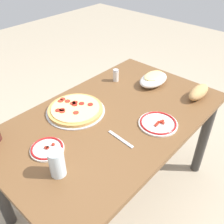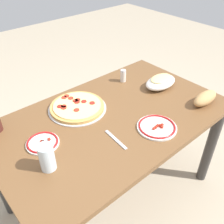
{
  "view_description": "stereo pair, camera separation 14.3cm",
  "coord_description": "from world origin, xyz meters",
  "px_view_note": "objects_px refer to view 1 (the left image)",
  "views": [
    {
      "loc": [
        -0.85,
        -0.77,
        1.59
      ],
      "look_at": [
        0.0,
        0.0,
        0.74
      ],
      "focal_mm": 40.36,
      "sensor_mm": 36.0,
      "label": 1
    },
    {
      "loc": [
        -0.75,
        -0.87,
        1.59
      ],
      "look_at": [
        0.0,
        0.0,
        0.74
      ],
      "focal_mm": 40.36,
      "sensor_mm": 36.0,
      "label": 2
    }
  ],
  "objects_px": {
    "side_plate_far": "(158,123)",
    "pepperoni_pizza": "(75,109)",
    "dining_table": "(112,131)",
    "bread_loaf": "(199,92)",
    "spice_shaker": "(116,75)",
    "water_glass": "(57,163)",
    "side_plate_near": "(47,149)",
    "baked_pasta_dish": "(153,79)"
  },
  "relations": [
    {
      "from": "water_glass",
      "to": "spice_shaker",
      "type": "height_order",
      "value": "water_glass"
    },
    {
      "from": "dining_table",
      "to": "baked_pasta_dish",
      "type": "distance_m",
      "value": 0.49
    },
    {
      "from": "pepperoni_pizza",
      "to": "bread_loaf",
      "type": "xyz_separation_m",
      "value": [
        0.62,
        -0.46,
        0.02
      ]
    },
    {
      "from": "dining_table",
      "to": "spice_shaker",
      "type": "height_order",
      "value": "spice_shaker"
    },
    {
      "from": "baked_pasta_dish",
      "to": "side_plate_far",
      "type": "distance_m",
      "value": 0.44
    },
    {
      "from": "bread_loaf",
      "to": "spice_shaker",
      "type": "distance_m",
      "value": 0.56
    },
    {
      "from": "baked_pasta_dish",
      "to": "bread_loaf",
      "type": "xyz_separation_m",
      "value": [
        0.05,
        -0.31,
        -0.0
      ]
    },
    {
      "from": "bread_loaf",
      "to": "dining_table",
      "type": "bearing_deg",
      "value": 151.9
    },
    {
      "from": "side_plate_near",
      "to": "spice_shaker",
      "type": "xyz_separation_m",
      "value": [
        0.74,
        0.2,
        0.03
      ]
    },
    {
      "from": "pepperoni_pizza",
      "to": "baked_pasta_dish",
      "type": "height_order",
      "value": "baked_pasta_dish"
    },
    {
      "from": "baked_pasta_dish",
      "to": "bread_loaf",
      "type": "distance_m",
      "value": 0.31
    },
    {
      "from": "pepperoni_pizza",
      "to": "side_plate_near",
      "type": "relative_size",
      "value": 2.08
    },
    {
      "from": "baked_pasta_dish",
      "to": "side_plate_near",
      "type": "height_order",
      "value": "baked_pasta_dish"
    },
    {
      "from": "baked_pasta_dish",
      "to": "side_plate_far",
      "type": "xyz_separation_m",
      "value": [
        -0.35,
        -0.27,
        -0.03
      ]
    },
    {
      "from": "dining_table",
      "to": "pepperoni_pizza",
      "type": "height_order",
      "value": "pepperoni_pizza"
    },
    {
      "from": "dining_table",
      "to": "baked_pasta_dish",
      "type": "bearing_deg",
      "value": 4.24
    },
    {
      "from": "pepperoni_pizza",
      "to": "baked_pasta_dish",
      "type": "distance_m",
      "value": 0.59
    },
    {
      "from": "side_plate_near",
      "to": "bread_loaf",
      "type": "distance_m",
      "value": 0.98
    },
    {
      "from": "dining_table",
      "to": "side_plate_far",
      "type": "xyz_separation_m",
      "value": [
        0.11,
        -0.24,
        0.13
      ]
    },
    {
      "from": "water_glass",
      "to": "side_plate_far",
      "type": "bearing_deg",
      "value": -13.3
    },
    {
      "from": "dining_table",
      "to": "pepperoni_pizza",
      "type": "relative_size",
      "value": 3.94
    },
    {
      "from": "baked_pasta_dish",
      "to": "water_glass",
      "type": "bearing_deg",
      "value": -171.65
    },
    {
      "from": "pepperoni_pizza",
      "to": "side_plate_far",
      "type": "xyz_separation_m",
      "value": [
        0.22,
        -0.43,
        -0.01
      ]
    },
    {
      "from": "side_plate_far",
      "to": "water_glass",
      "type": "bearing_deg",
      "value": 166.7
    },
    {
      "from": "pepperoni_pizza",
      "to": "spice_shaker",
      "type": "bearing_deg",
      "value": 8.46
    },
    {
      "from": "pepperoni_pizza",
      "to": "baked_pasta_dish",
      "type": "bearing_deg",
      "value": -15.27
    },
    {
      "from": "side_plate_near",
      "to": "bread_loaf",
      "type": "height_order",
      "value": "bread_loaf"
    },
    {
      "from": "dining_table",
      "to": "side_plate_far",
      "type": "height_order",
      "value": "side_plate_far"
    },
    {
      "from": "water_glass",
      "to": "spice_shaker",
      "type": "distance_m",
      "value": 0.87
    },
    {
      "from": "baked_pasta_dish",
      "to": "side_plate_near",
      "type": "bearing_deg",
      "value": 178.66
    },
    {
      "from": "side_plate_far",
      "to": "pepperoni_pizza",
      "type": "bearing_deg",
      "value": 117.46
    },
    {
      "from": "pepperoni_pizza",
      "to": "water_glass",
      "type": "xyz_separation_m",
      "value": [
        -0.36,
        -0.29,
        0.05
      ]
    },
    {
      "from": "water_glass",
      "to": "bread_loaf",
      "type": "height_order",
      "value": "water_glass"
    },
    {
      "from": "pepperoni_pizza",
      "to": "side_plate_far",
      "type": "distance_m",
      "value": 0.48
    },
    {
      "from": "water_glass",
      "to": "side_plate_near",
      "type": "relative_size",
      "value": 0.8
    },
    {
      "from": "baked_pasta_dish",
      "to": "water_glass",
      "type": "relative_size",
      "value": 1.81
    },
    {
      "from": "spice_shaker",
      "to": "pepperoni_pizza",
      "type": "bearing_deg",
      "value": -171.54
    },
    {
      "from": "water_glass",
      "to": "spice_shaker",
      "type": "bearing_deg",
      "value": 24.31
    },
    {
      "from": "side_plate_near",
      "to": "side_plate_far",
      "type": "bearing_deg",
      "value": -29.17
    },
    {
      "from": "dining_table",
      "to": "bread_loaf",
      "type": "relative_size",
      "value": 6.72
    },
    {
      "from": "baked_pasta_dish",
      "to": "water_glass",
      "type": "height_order",
      "value": "water_glass"
    },
    {
      "from": "dining_table",
      "to": "pepperoni_pizza",
      "type": "bearing_deg",
      "value": 119.9
    }
  ]
}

